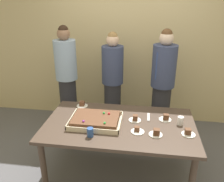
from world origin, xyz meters
name	(u,v)px	position (x,y,z in m)	size (l,w,h in m)	color
ground_plane	(119,172)	(0.00, 0.00, 0.00)	(12.00, 12.00, 0.00)	#5B5B60
interior_back_panel	(131,36)	(0.00, 1.60, 1.50)	(8.00, 0.12, 3.00)	#CCB784
party_table	(119,129)	(0.00, 0.00, 0.65)	(1.78, 1.03, 0.73)	#47382D
sheet_cake	(96,120)	(-0.28, -0.03, 0.77)	(0.61, 0.46, 0.11)	beige
plated_slice_near_left	(137,130)	(0.22, -0.15, 0.75)	(0.15, 0.15, 0.06)	white
plated_slice_near_right	(166,118)	(0.54, 0.16, 0.75)	(0.15, 0.15, 0.08)	white
plated_slice_far_left	(156,133)	(0.42, -0.19, 0.76)	(0.15, 0.15, 0.08)	white
plated_slice_far_right	(188,133)	(0.77, -0.13, 0.75)	(0.15, 0.15, 0.07)	white
plated_slice_center_front	(135,119)	(0.18, 0.09, 0.75)	(0.15, 0.15, 0.08)	white
plated_slice_center_back	(82,105)	(-0.56, 0.39, 0.75)	(0.15, 0.15, 0.07)	white
drink_cup_nearest	(180,121)	(0.71, 0.08, 0.78)	(0.07, 0.07, 0.10)	white
drink_cup_middle	(90,132)	(-0.28, -0.31, 0.78)	(0.07, 0.07, 0.10)	#2D5199
cake_server_utensil	(148,117)	(0.34, 0.21, 0.73)	(0.03, 0.20, 0.01)	silver
person_serving_front	(113,82)	(-0.24, 1.10, 0.85)	(0.34, 0.34, 1.64)	#28282D
person_green_shirt_behind	(162,84)	(0.54, 0.99, 0.88)	(0.36, 0.36, 1.71)	#28282D
person_striped_tie_right	(67,79)	(-0.95, 0.96, 0.90)	(0.34, 0.34, 1.74)	#28282D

